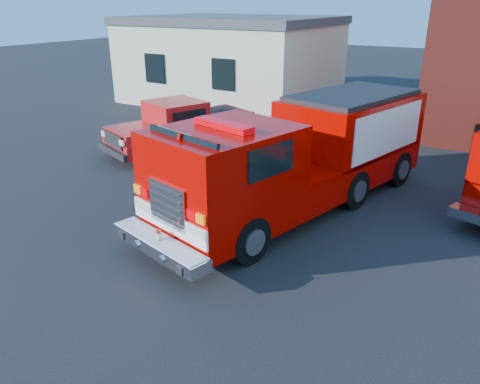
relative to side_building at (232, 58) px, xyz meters
The scene contains 4 objects.
ground 15.96m from the side_building, 55.30° to the right, with size 100.00×100.00×0.00m, color black.
side_building is the anchor object (origin of this frame).
fire_engine 14.80m from the side_building, 51.23° to the right, with size 4.64×9.33×2.77m.
pickup_truck 9.72m from the side_building, 68.99° to the right, with size 3.84×5.91×1.82m.
Camera 1 is at (4.77, -9.14, 5.10)m, focal length 35.00 mm.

